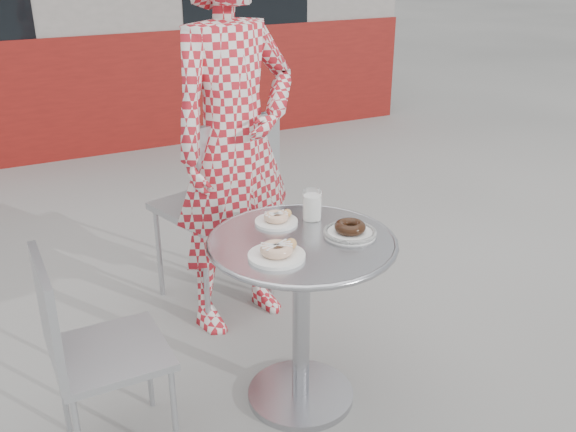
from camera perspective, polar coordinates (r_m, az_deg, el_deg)
name	(u,v)px	position (r m, az deg, el deg)	size (l,w,h in m)	color
ground	(298,395)	(2.70, 0.93, -15.65)	(60.00, 60.00, 0.00)	gray
bistro_table	(302,281)	(2.40, 1.22, -5.83)	(0.70, 0.70, 0.71)	silver
chair_far	(216,244)	(3.23, -6.42, -2.48)	(0.58, 0.58, 0.98)	#B1B4BA
chair_left	(112,391)	(2.42, -15.36, -14.81)	(0.38, 0.37, 0.79)	#B1B4BA
seated_person	(234,143)	(2.86, -4.80, 6.46)	(0.64, 0.42, 1.75)	red
plate_far	(277,219)	(2.45, -1.00, -0.25)	(0.17, 0.17, 0.04)	white
plate_near	(277,252)	(2.18, -0.95, -3.21)	(0.20, 0.20, 0.05)	white
plate_checker	(350,231)	(2.36, 5.53, -1.32)	(0.20, 0.20, 0.05)	white
milk_cup	(312,206)	(2.47, 2.17, 0.90)	(0.08, 0.08, 0.12)	white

